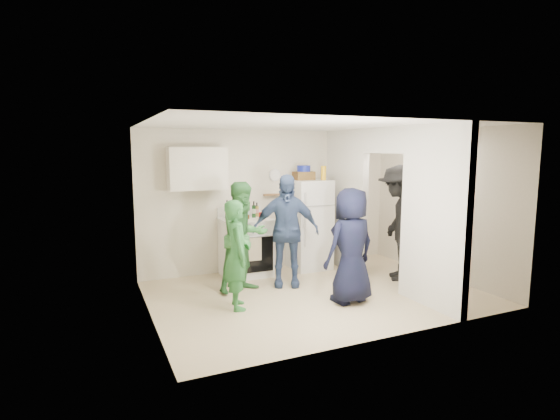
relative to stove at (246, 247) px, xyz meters
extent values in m
plane|color=#C4B18A|center=(0.63, -1.37, -0.50)|extent=(4.80, 4.80, 0.00)
plane|color=silver|center=(0.63, 0.33, 0.75)|extent=(4.80, 0.00, 4.80)
plane|color=silver|center=(0.63, -3.07, 0.75)|extent=(4.80, 0.00, 4.80)
plane|color=silver|center=(-1.77, -1.37, 0.75)|extent=(0.00, 3.40, 3.40)
plane|color=silver|center=(3.03, -1.37, 0.75)|extent=(0.00, 3.40, 3.40)
plane|color=white|center=(0.63, -1.37, 2.00)|extent=(4.80, 4.80, 0.00)
cube|color=silver|center=(1.83, -0.27, 0.75)|extent=(0.12, 1.20, 2.50)
cube|color=silver|center=(1.83, -2.47, 0.75)|extent=(0.12, 1.20, 2.50)
cube|color=silver|center=(1.83, -1.37, 1.80)|extent=(0.12, 1.00, 0.40)
cube|color=white|center=(0.00, 0.00, 0.00)|extent=(0.83, 0.69, 0.99)
cube|color=silver|center=(-0.77, 0.15, 1.35)|extent=(0.95, 0.34, 0.70)
cube|color=white|center=(1.22, -0.03, 0.31)|extent=(0.67, 0.65, 1.62)
cube|color=brown|center=(1.12, 0.02, 1.20)|extent=(0.35, 0.25, 0.15)
cylinder|color=navy|center=(1.12, 0.02, 1.33)|extent=(0.24, 0.24, 0.11)
cylinder|color=yellow|center=(1.44, -0.13, 1.25)|extent=(0.09, 0.09, 0.25)
cylinder|color=white|center=(0.68, 0.31, 1.20)|extent=(0.22, 0.02, 0.22)
cube|color=olive|center=(0.63, 0.28, 0.85)|extent=(0.35, 0.08, 0.03)
cube|color=black|center=(3.01, -1.17, 1.15)|extent=(0.03, 0.70, 0.80)
cube|color=white|center=(3.00, -1.17, 1.15)|extent=(0.04, 0.76, 0.86)
cube|color=white|center=(2.97, -1.17, 1.50)|extent=(0.04, 0.82, 0.18)
cylinder|color=yellow|center=(-0.12, -0.22, 0.62)|extent=(0.09, 0.09, 0.25)
cylinder|color=#A80D0B|center=(0.22, -0.20, 0.56)|extent=(0.09, 0.09, 0.12)
imported|color=#2B6C35|center=(-0.63, -1.44, 0.25)|extent=(0.44, 0.60, 1.49)
imported|color=#3F863A|center=(-0.30, -0.79, 0.34)|extent=(0.95, 0.82, 1.68)
imported|color=#38487A|center=(0.39, -0.79, 0.39)|extent=(1.13, 0.81, 1.78)
imported|color=black|center=(0.91, -1.87, 0.32)|extent=(0.87, 0.63, 1.64)
imported|color=black|center=(2.26, -1.23, 0.46)|extent=(1.23, 1.42, 1.91)
cylinder|color=brown|center=(-0.28, 0.11, 0.66)|extent=(0.07, 0.07, 0.32)
cylinder|color=#1E4E1A|center=(-0.18, -0.08, 0.65)|extent=(0.06, 0.06, 0.31)
cylinder|color=#B6BAC5|center=(-0.06, 0.13, 0.64)|extent=(0.07, 0.07, 0.29)
cylinder|color=#5A2B0F|center=(0.02, -0.04, 0.63)|extent=(0.07, 0.07, 0.27)
cylinder|color=silver|center=(0.09, 0.17, 0.64)|extent=(0.08, 0.08, 0.28)
cylinder|color=#163C19|center=(0.17, 0.04, 0.64)|extent=(0.07, 0.07, 0.28)
cylinder|color=#AD9138|center=(0.26, 0.13, 0.62)|extent=(0.07, 0.07, 0.25)
cylinder|color=#A8ABB4|center=(-0.30, -0.11, 0.63)|extent=(0.08, 0.08, 0.27)
camera|label=1|loc=(-2.45, -6.94, 1.66)|focal=28.00mm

